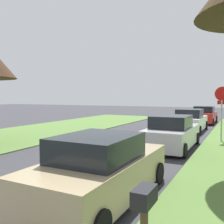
{
  "coord_description": "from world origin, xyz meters",
  "views": [
    {
      "loc": [
        5.28,
        0.51,
        2.46
      ],
      "look_at": [
        -0.49,
        11.94,
        1.67
      ],
      "focal_mm": 40.63,
      "sensor_mm": 36.0,
      "label": 1
    }
  ],
  "objects_px": {
    "stop_sign_far": "(222,102)",
    "curbside_mailbox": "(144,208)",
    "parked_sedan_tan": "(101,170)",
    "parked_sedan_silver": "(172,133)",
    "parked_sedan_red": "(204,115)",
    "parked_sedan_white": "(190,121)"
  },
  "relations": [
    {
      "from": "parked_sedan_silver",
      "to": "parked_sedan_red",
      "type": "height_order",
      "value": "same"
    },
    {
      "from": "parked_sedan_red",
      "to": "curbside_mailbox",
      "type": "relative_size",
      "value": 3.47
    },
    {
      "from": "stop_sign_far",
      "to": "parked_sedan_red",
      "type": "relative_size",
      "value": 0.67
    },
    {
      "from": "stop_sign_far",
      "to": "parked_sedan_red",
      "type": "distance_m",
      "value": 10.02
    },
    {
      "from": "parked_sedan_tan",
      "to": "curbside_mailbox",
      "type": "distance_m",
      "value": 2.9
    },
    {
      "from": "parked_sedan_white",
      "to": "parked_sedan_red",
      "type": "height_order",
      "value": "same"
    },
    {
      "from": "parked_sedan_silver",
      "to": "parked_sedan_red",
      "type": "bearing_deg",
      "value": 90.26
    },
    {
      "from": "parked_sedan_silver",
      "to": "parked_sedan_tan",
      "type": "bearing_deg",
      "value": -90.72
    },
    {
      "from": "stop_sign_far",
      "to": "curbside_mailbox",
      "type": "relative_size",
      "value": 2.33
    },
    {
      "from": "parked_sedan_white",
      "to": "parked_sedan_tan",
      "type": "bearing_deg",
      "value": -89.06
    },
    {
      "from": "parked_sedan_silver",
      "to": "curbside_mailbox",
      "type": "xyz_separation_m",
      "value": [
        1.77,
        -8.88,
        0.33
      ]
    },
    {
      "from": "parked_sedan_tan",
      "to": "curbside_mailbox",
      "type": "height_order",
      "value": "parked_sedan_tan"
    },
    {
      "from": "parked_sedan_tan",
      "to": "parked_sedan_silver",
      "type": "xyz_separation_m",
      "value": [
        0.08,
        6.68,
        0.0
      ]
    },
    {
      "from": "parked_sedan_white",
      "to": "curbside_mailbox",
      "type": "bearing_deg",
      "value": -82.37
    },
    {
      "from": "parked_sedan_red",
      "to": "stop_sign_far",
      "type": "bearing_deg",
      "value": -78.26
    },
    {
      "from": "stop_sign_far",
      "to": "parked_sedan_white",
      "type": "height_order",
      "value": "stop_sign_far"
    },
    {
      "from": "curbside_mailbox",
      "to": "parked_sedan_silver",
      "type": "bearing_deg",
      "value": 101.29
    },
    {
      "from": "parked_sedan_silver",
      "to": "parked_sedan_red",
      "type": "distance_m",
      "value": 12.74
    },
    {
      "from": "parked_sedan_white",
      "to": "curbside_mailbox",
      "type": "xyz_separation_m",
      "value": [
        2.07,
        -15.47,
        0.33
      ]
    },
    {
      "from": "parked_sedan_tan",
      "to": "parked_sedan_red",
      "type": "height_order",
      "value": "same"
    },
    {
      "from": "stop_sign_far",
      "to": "curbside_mailbox",
      "type": "xyz_separation_m",
      "value": [
        -0.19,
        -11.91,
        -1.13
      ]
    },
    {
      "from": "stop_sign_far",
      "to": "parked_sedan_tan",
      "type": "relative_size",
      "value": 0.67
    }
  ]
}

